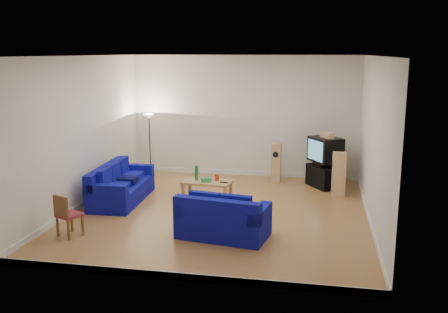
% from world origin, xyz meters
% --- Properties ---
extents(room, '(6.01, 6.51, 3.21)m').
position_xyz_m(room, '(0.00, 0.00, 1.54)').
color(room, brown).
rests_on(room, ground).
extents(sofa_three_seat, '(0.99, 2.13, 0.81)m').
position_xyz_m(sofa_three_seat, '(-2.37, 0.36, 0.30)').
color(sofa_three_seat, '#060770').
rests_on(sofa_three_seat, ground).
extents(sofa_loveseat, '(1.70, 1.12, 0.79)m').
position_xyz_m(sofa_loveseat, '(0.32, -1.42, 0.30)').
color(sofa_loveseat, '#060770').
rests_on(sofa_loveseat, ground).
extents(coffee_table, '(1.15, 0.65, 0.40)m').
position_xyz_m(coffee_table, '(-0.49, 0.92, 0.35)').
color(coffee_table, tan).
rests_on(coffee_table, ground).
extents(bottle, '(0.09, 0.09, 0.33)m').
position_xyz_m(bottle, '(-0.75, 0.98, 0.56)').
color(bottle, '#197233').
rests_on(bottle, coffee_table).
extents(tissue_box, '(0.26, 0.19, 0.10)m').
position_xyz_m(tissue_box, '(-0.50, 0.86, 0.45)').
color(tissue_box, green).
rests_on(tissue_box, coffee_table).
extents(red_canister, '(0.11, 0.11, 0.14)m').
position_xyz_m(red_canister, '(-0.28, 1.03, 0.47)').
color(red_canister, red).
rests_on(red_canister, coffee_table).
extents(remote, '(0.18, 0.08, 0.02)m').
position_xyz_m(remote, '(-0.09, 0.86, 0.41)').
color(remote, black).
rests_on(remote, coffee_table).
extents(tv_stand, '(0.88, 0.99, 0.53)m').
position_xyz_m(tv_stand, '(2.11, 2.41, 0.26)').
color(tv_stand, black).
rests_on(tv_stand, ground).
extents(av_receiver, '(0.51, 0.54, 0.10)m').
position_xyz_m(av_receiver, '(2.09, 2.42, 0.58)').
color(av_receiver, black).
rests_on(av_receiver, tv_stand).
extents(television, '(0.91, 0.97, 0.60)m').
position_xyz_m(television, '(2.14, 2.46, 0.93)').
color(television, black).
rests_on(television, av_receiver).
extents(centre_speaker, '(0.35, 0.44, 0.14)m').
position_xyz_m(centre_speaker, '(2.16, 2.41, 1.31)').
color(centre_speaker, tan).
rests_on(centre_speaker, television).
extents(speaker_left, '(0.25, 0.32, 1.00)m').
position_xyz_m(speaker_left, '(0.93, 2.70, 0.50)').
color(speaker_left, tan).
rests_on(speaker_left, ground).
extents(speaker_right, '(0.32, 0.25, 1.02)m').
position_xyz_m(speaker_right, '(2.45, 1.68, 0.51)').
color(speaker_right, tan).
rests_on(speaker_right, ground).
extents(floor_lamp, '(0.29, 0.29, 1.68)m').
position_xyz_m(floor_lamp, '(-2.45, 2.70, 1.38)').
color(floor_lamp, black).
rests_on(floor_lamp, ground).
extents(dining_chair, '(0.50, 0.50, 0.79)m').
position_xyz_m(dining_chair, '(-2.43, -1.92, 0.44)').
color(dining_chair, brown).
rests_on(dining_chair, ground).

